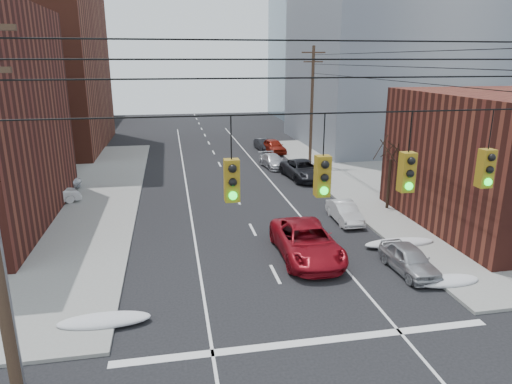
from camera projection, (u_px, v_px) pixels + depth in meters
name	position (u px, v px, depth m)	size (l,w,h in m)	color
building_brick_far	(33.00, 84.00, 73.80)	(22.00, 18.00, 12.00)	#4E1E17
building_office	(401.00, 35.00, 52.23)	(22.00, 20.00, 25.00)	gray
building_glass	(337.00, 52.00, 77.54)	(20.00, 18.00, 22.00)	gray
utility_pole_far	(312.00, 104.00, 42.27)	(2.20, 0.28, 11.00)	#473323
traffic_signals	(366.00, 172.00, 11.11)	(17.00, 0.42, 2.02)	black
bare_tree	(389.00, 177.00, 30.22)	(2.09, 2.20, 4.93)	black
snow_nw	(104.00, 320.00, 17.41)	(3.50, 1.08, 0.42)	silver
snow_ne	(448.00, 281.00, 20.52)	(3.00, 1.08, 0.42)	silver
snow_east_far	(400.00, 243.00, 24.77)	(4.00, 1.08, 0.42)	silver
red_pickup	(307.00, 242.00, 23.29)	(2.82, 6.12, 1.70)	maroon
parked_car_a	(409.00, 259.00, 21.68)	(1.55, 3.86, 1.31)	#A9A9AD
parked_car_b	(345.00, 212.00, 28.51)	(1.31, 3.77, 1.24)	silver
parked_car_c	(303.00, 170.00, 38.73)	(2.60, 5.65, 1.57)	black
parked_car_d	(273.00, 161.00, 42.83)	(1.74, 4.27, 1.24)	#B6B5BA
parked_car_e	(274.00, 146.00, 49.43)	(1.77, 4.40, 1.50)	maroon
parked_car_f	(263.00, 144.00, 51.25)	(1.29, 3.69, 1.22)	black
lot_car_a	(51.00, 195.00, 31.43)	(1.32, 3.79, 1.25)	silver
lot_car_b	(48.00, 182.00, 34.86)	(2.21, 4.80, 1.33)	silver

